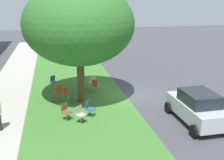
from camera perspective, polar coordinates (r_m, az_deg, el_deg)
ground at (r=17.40m, az=3.56°, el=-3.29°), size 80.00×80.00×0.00m
grass_verge at (r=16.84m, az=-6.99°, el=-4.08°), size 48.00×6.00×0.01m
sidewalk_strip at (r=17.05m, az=-21.92°, el=-4.96°), size 48.00×2.80×0.01m
street_tree at (r=15.57m, az=-6.94°, el=11.46°), size 6.23×6.23×6.87m
chair_0 at (r=18.53m, az=-4.10°, el=-0.34°), size 0.50×0.49×0.88m
chair_1 at (r=14.06m, az=-9.67°, el=-6.29°), size 0.59×0.58×0.88m
chair_2 at (r=18.37m, az=-6.39°, el=-0.56°), size 0.57×0.58×0.88m
chair_3 at (r=16.97m, az=-11.30°, el=-2.27°), size 0.57×0.56×0.88m
chair_4 at (r=16.60m, az=-9.47°, el=-2.60°), size 0.58×0.59×0.88m
chair_5 at (r=14.28m, az=-4.80°, el=-5.72°), size 0.56×0.57×0.88m
chair_6 at (r=19.06m, az=-12.11°, el=-0.18°), size 0.59×0.59×0.88m
chair_7 at (r=17.87m, az=-3.52°, el=-0.98°), size 0.58×0.58×0.88m
chair_8 at (r=13.63m, az=-6.71°, el=-6.91°), size 0.59×0.58×0.88m
parked_car at (r=14.07m, az=17.45°, el=-5.43°), size 3.70×1.92×1.65m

